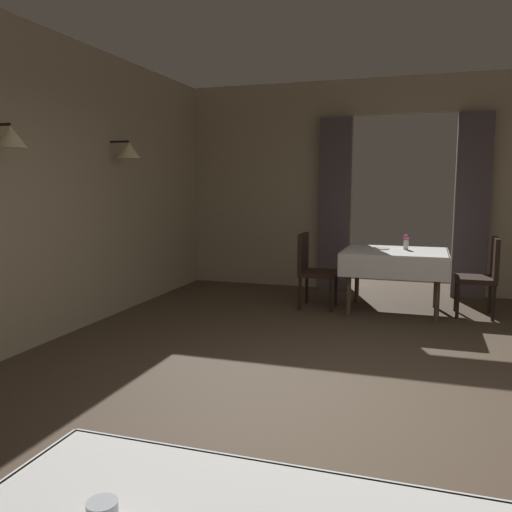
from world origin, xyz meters
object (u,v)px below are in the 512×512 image
at_px(flower_vase_mid, 406,241).
at_px(plate_mid_b, 380,248).
at_px(dining_table_mid, 395,258).
at_px(chair_mid_left, 312,267).
at_px(chair_mid_right, 483,273).

distance_m(flower_vase_mid, plate_mid_b, 0.32).
bearing_deg(dining_table_mid, chair_mid_left, -176.43).
xyz_separation_m(dining_table_mid, chair_mid_left, (-0.99, -0.06, -0.14)).
bearing_deg(dining_table_mid, plate_mid_b, 153.58).
xyz_separation_m(chair_mid_right, flower_vase_mid, (-0.87, 0.05, 0.33)).
bearing_deg(dining_table_mid, flower_vase_mid, 48.23).
height_order(flower_vase_mid, plate_mid_b, flower_vase_mid).
bearing_deg(flower_vase_mid, chair_mid_left, -170.11).
relative_size(flower_vase_mid, plate_mid_b, 0.82).
xyz_separation_m(chair_mid_left, flower_vase_mid, (1.11, 0.19, 0.33)).
distance_m(dining_table_mid, plate_mid_b, 0.23).
height_order(chair_mid_right, flower_vase_mid, flower_vase_mid).
bearing_deg(flower_vase_mid, chair_mid_right, -3.41).
distance_m(dining_table_mid, chair_mid_left, 1.00).
distance_m(chair_mid_right, plate_mid_b, 1.20).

